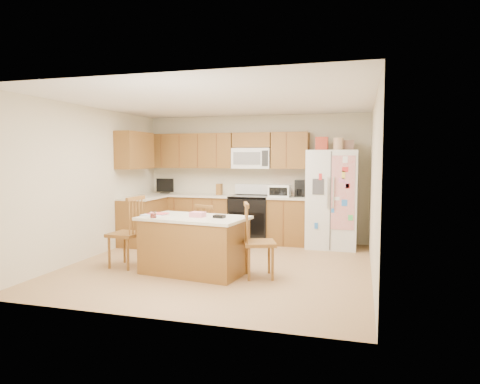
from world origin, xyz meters
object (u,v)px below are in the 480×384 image
(island, at_px, (194,244))
(windsor_chair_right, at_px, (257,242))
(stove, at_px, (251,218))
(refrigerator, at_px, (332,198))
(windsor_chair_left, at_px, (127,234))
(windsor_chair_back, at_px, (210,234))

(island, distance_m, windsor_chair_right, 0.94)
(windsor_chair_right, bearing_deg, stove, 106.61)
(stove, xyz_separation_m, windsor_chair_right, (0.71, -2.39, 0.02))
(refrigerator, distance_m, windsor_chair_left, 3.73)
(stove, xyz_separation_m, refrigerator, (1.57, -0.06, 0.45))
(windsor_chair_left, relative_size, windsor_chair_right, 1.04)
(stove, relative_size, windsor_chair_back, 1.23)
(island, bearing_deg, windsor_chair_right, 1.75)
(refrigerator, relative_size, island, 1.27)
(windsor_chair_left, xyz_separation_m, windsor_chair_back, (1.08, 0.70, -0.08))
(stove, xyz_separation_m, windsor_chair_back, (-0.25, -1.67, -0.04))
(stove, bearing_deg, refrigerator, -2.30)
(windsor_chair_left, height_order, windsor_chair_right, windsor_chair_left)
(stove, relative_size, windsor_chair_left, 1.04)
(windsor_chair_back, bearing_deg, stove, 81.62)
(island, height_order, windsor_chair_left, windsor_chair_left)
(windsor_chair_back, xyz_separation_m, windsor_chair_right, (0.96, -0.71, 0.06))
(stove, bearing_deg, windsor_chair_left, -119.18)
(island, xyz_separation_m, windsor_chair_right, (0.93, 0.03, 0.08))
(windsor_chair_right, bearing_deg, refrigerator, 69.76)
(stove, distance_m, refrigerator, 1.63)
(windsor_chair_left, xyz_separation_m, windsor_chair_right, (2.04, -0.02, -0.02))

